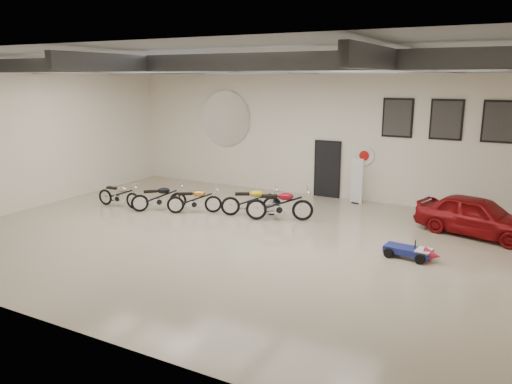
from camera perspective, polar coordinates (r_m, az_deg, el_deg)
The scene contains 19 objects.
floor at distance 14.30m, azimuth -2.30°, elevation -5.26°, with size 16.00×12.00×0.01m, color tan.
ceiling at distance 13.59m, azimuth -2.50°, elevation 15.19°, with size 16.00×12.00×0.01m, color gray.
back_wall at distance 19.08m, azimuth 6.94°, elevation 6.97°, with size 16.00×0.02×5.00m, color white.
left_wall at distance 19.07m, azimuth -23.64°, elevation 5.98°, with size 0.02×12.00×5.00m, color white.
ceiling_beams at distance 13.58m, azimuth -2.49°, elevation 14.14°, with size 15.80×11.80×0.32m, color #525459, non-canonical shape.
door at distance 19.07m, azimuth 8.16°, elevation 2.53°, with size 0.92×0.08×2.10m, color black.
logo_plaque at distance 20.81m, azimuth -3.49°, elevation 8.37°, with size 2.30×0.06×1.16m, color silver, non-canonical shape.
poster_left at distance 18.11m, azimuth 15.88°, elevation 8.16°, with size 1.05×0.08×1.35m, color black, non-canonical shape.
poster_mid at distance 17.83m, azimuth 20.94°, elevation 7.73°, with size 1.05×0.08×1.35m, color black, non-canonical shape.
poster_right at distance 17.69m, azimuth 26.10°, elevation 7.23°, with size 1.05×0.08×1.35m, color black, non-canonical shape.
oil_sign at distance 18.53m, azimuth 12.29°, elevation 4.10°, with size 0.72×0.10×0.72m, color white, non-canonical shape.
banner_stand at distance 18.28m, azimuth 11.45°, elevation 1.34°, with size 0.47×0.19×1.72m, color white, non-canonical shape.
motorcycle_silver at distance 18.18m, azimuth -15.42°, elevation -0.23°, with size 1.77×0.55×0.92m, color silver, non-canonical shape.
motorcycle_black at distance 17.37m, azimuth -11.05°, elevation -0.55°, with size 1.84×0.57×0.96m, color silver, non-canonical shape.
motorcycle_gold at distance 16.86m, azimuth -7.07°, elevation -0.85°, with size 1.80×0.56×0.94m, color silver, non-canonical shape.
motorcycle_yellow at distance 16.44m, azimuth -0.55°, elevation -0.96°, with size 1.96×0.61×1.02m, color silver, non-canonical shape.
motorcycle_red at distance 15.88m, azimuth 2.70°, elevation -1.33°, with size 2.11×0.65×1.10m, color silver, non-canonical shape.
go_kart at distance 13.23m, azimuth 17.47°, elevation -6.24°, with size 1.41×0.64×0.51m, color navy, non-canonical shape.
vintage_car at distance 15.70m, azimuth 23.94°, elevation -2.52°, with size 3.40×1.37×1.16m, color maroon.
Camera 1 is at (6.97, -11.65, 4.49)m, focal length 35.00 mm.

